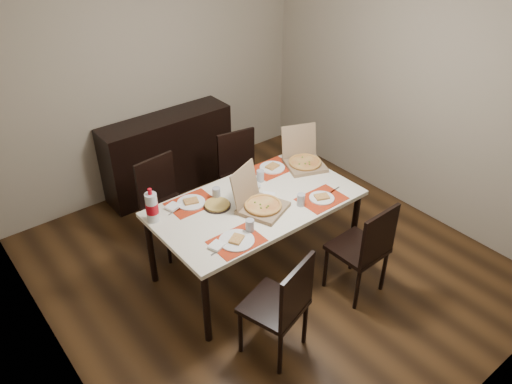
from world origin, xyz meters
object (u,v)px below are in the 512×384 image
dip_bowl (253,186)px  chair_near_left (282,304)px  chair_far_left (165,201)px  sideboard (168,153)px  chair_near_right (365,247)px  chair_far_right (242,172)px  soda_bottle (152,207)px  dining_table (256,208)px  pizza_box_center (260,203)px

dip_bowl → chair_near_left: bearing=-118.4°
chair_far_left → dip_bowl: chair_far_left is taller
sideboard → chair_near_right: size_ratio=1.61×
sideboard → chair_near_left: size_ratio=1.61×
chair_near_right → sideboard: bearing=99.1°
chair_far_right → soda_bottle: size_ratio=3.00×
dining_table → chair_near_right: chair_near_right is taller
chair_near_right → chair_far_right: size_ratio=1.00×
sideboard → chair_far_left: bearing=-121.7°
chair_near_left → pizza_box_center: (0.42, 0.78, 0.30)m
sideboard → chair_far_left: chair_far_left is taller
chair_near_left → chair_far_right: 1.92m
sideboard → dip_bowl: size_ratio=11.22×
soda_bottle → dining_table: bearing=-20.6°
chair_near_left → pizza_box_center: 0.94m
chair_near_left → pizza_box_center: pizza_box_center is taller
chair_near_left → chair_near_right: 0.98m
chair_far_left → chair_near_right: bearing=-59.9°
chair_near_right → dip_bowl: 1.13m
dining_table → chair_far_right: bearing=60.9°
sideboard → pizza_box_center: bearing=-94.5°
chair_near_left → chair_near_right: size_ratio=1.00×
dip_bowl → soda_bottle: size_ratio=0.43×
chair_far_left → chair_far_right: same height
pizza_box_center → soda_bottle: bearing=152.1°
chair_far_right → sideboard: bearing=110.3°
chair_near_left → soda_bottle: bearing=107.1°
chair_near_left → chair_far_left: same height
chair_near_left → pizza_box_center: bearing=61.8°
pizza_box_center → chair_near_right: bearing=-52.7°
pizza_box_center → dip_bowl: pizza_box_center is taller
sideboard → chair_near_right: bearing=-80.9°
chair_far_left → soda_bottle: bearing=-125.8°
chair_far_right → dip_bowl: bearing=-118.2°
chair_near_left → chair_far_left: (0.01, 1.72, 0.00)m
sideboard → chair_near_left: (-0.56, -2.62, 0.06)m
sideboard → dining_table: size_ratio=0.83×
dining_table → dip_bowl: size_ratio=13.47×
chair_far_left → soda_bottle: size_ratio=3.00×
dip_bowl → soda_bottle: 0.96m
chair_near_left → soda_bottle: size_ratio=3.00×
chair_near_right → chair_far_left: bearing=120.1°
dip_bowl → dining_table: bearing=-121.8°
sideboard → chair_far_right: chair_far_right is taller
chair_near_right → pizza_box_center: bearing=127.3°
chair_near_left → soda_bottle: (-0.37, 1.20, 0.37)m
sideboard → pizza_box_center: 1.88m
pizza_box_center → dip_bowl: bearing=61.3°
pizza_box_center → soda_bottle: pizza_box_center is taller
chair_near_right → pizza_box_center: size_ratio=1.87×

